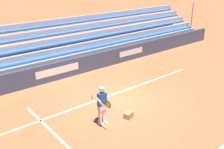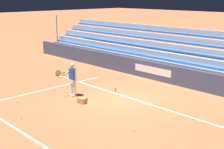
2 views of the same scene
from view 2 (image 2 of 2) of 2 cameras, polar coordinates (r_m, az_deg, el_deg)
ground_plane at (r=15.72m, az=1.70°, el=-4.61°), size 160.00×160.00×0.00m
court_baseline_white at (r=16.06m, az=2.95°, el=-4.20°), size 12.00×0.10×0.01m
court_sideline_white at (r=16.75m, az=-18.38°, el=-4.16°), size 0.10×12.00×0.01m
court_service_line_white at (r=12.67m, az=-16.31°, el=-10.03°), size 8.22×0.10×0.01m
back_wall_sponsor_board at (r=18.66m, az=10.77°, el=-0.04°), size 27.65×0.25×1.10m
bleacher_stand at (r=20.43m, az=14.43°, el=1.61°), size 26.27×3.20×3.40m
tennis_player at (r=16.12m, az=-7.29°, el=-0.91°), size 0.58×1.00×1.71m
ball_box_cardboard at (r=15.25m, az=-5.45°, el=-4.77°), size 0.47×0.40×0.26m
tennis_ball_far_left at (r=17.95m, az=-6.02°, el=-2.15°), size 0.07×0.07×0.07m
tennis_ball_on_baseline at (r=13.95m, az=-16.34°, el=-7.60°), size 0.07×0.07×0.07m
tennis_ball_stray_back at (r=12.30m, az=4.06°, el=-10.06°), size 0.07×0.07×0.07m
tennis_ball_toward_net at (r=17.42m, az=-14.56°, el=-3.06°), size 0.07×0.07×0.07m
water_bottle at (r=16.99m, az=0.62°, el=-2.76°), size 0.07×0.07×0.22m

